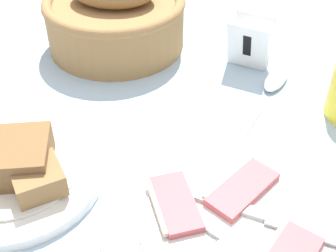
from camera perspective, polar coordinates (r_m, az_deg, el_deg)
name	(u,v)px	position (r m, az deg, el deg)	size (l,w,h in m)	color
ground_plane	(138,191)	(0.51, -3.70, -7.87)	(3.00, 3.00, 0.00)	#A3BCD1
breakfast_plate	(236,231)	(0.47, 8.31, -12.54)	(0.26, 0.26, 0.03)	silver
bread_plate	(13,170)	(0.53, -18.37, -5.17)	(0.19, 0.19, 0.05)	silver
bread_basket	(115,17)	(0.73, -6.46, 13.10)	(0.21, 0.21, 0.11)	olive
number_card	(250,44)	(0.69, 9.94, 9.87)	(0.06, 0.05, 0.07)	white
teaspoon_near_cup	(270,89)	(0.66, 12.31, 4.41)	(0.03, 0.19, 0.01)	silver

